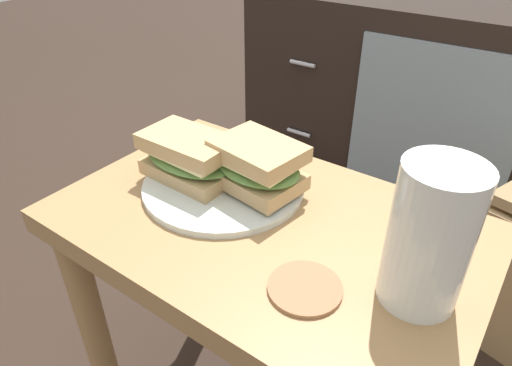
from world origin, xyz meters
The scene contains 7 objects.
side_table centered at (0.00, 0.00, 0.37)m, with size 0.56×0.36×0.46m.
tv_cabinet centered at (-0.10, 0.95, 0.29)m, with size 0.96×0.46×0.58m.
plate centered at (-0.09, 0.02, 0.47)m, with size 0.23×0.23×0.01m, color silver.
sandwich_front centered at (-0.14, 0.01, 0.50)m, with size 0.15×0.09×0.07m.
sandwich_back centered at (-0.04, 0.04, 0.51)m, with size 0.14×0.11×0.07m.
beer_glass centered at (0.21, -0.02, 0.54)m, with size 0.08×0.08×0.16m.
coaster centered at (0.11, -0.08, 0.46)m, with size 0.08×0.08×0.01m, color #996B47.
Camera 1 is at (0.27, -0.39, 0.82)m, focal length 31.79 mm.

